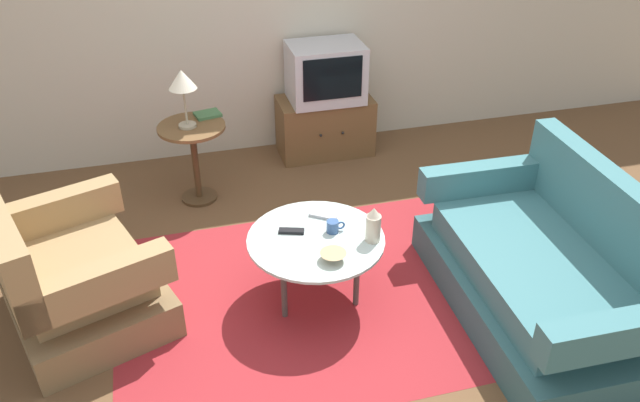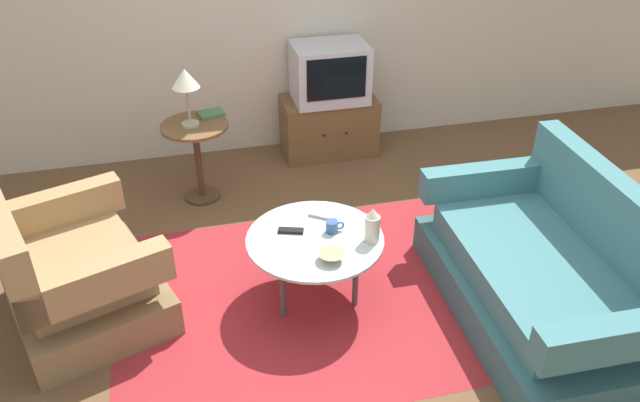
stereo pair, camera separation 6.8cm
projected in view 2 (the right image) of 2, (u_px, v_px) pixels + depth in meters
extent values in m
plane|color=brown|center=(318.00, 298.00, 4.01)|extent=(16.00, 16.00, 0.00)
cube|color=maroon|center=(315.00, 296.00, 4.03)|extent=(2.48, 1.86, 0.00)
cube|color=brown|center=(88.00, 297.00, 3.84)|extent=(1.10, 1.20, 0.24)
cube|color=#93754C|center=(81.00, 270.00, 3.73)|extent=(0.88, 0.89, 0.18)
cube|color=#93754C|center=(5.00, 244.00, 3.40)|extent=(0.46, 0.98, 0.47)
cube|color=#93754C|center=(96.00, 282.00, 3.33)|extent=(0.82, 0.41, 0.21)
cube|color=#93754C|center=(55.00, 209.00, 3.92)|extent=(0.82, 0.41, 0.21)
cube|color=#325C60|center=(533.00, 298.00, 3.83)|extent=(0.98, 1.66, 0.24)
cube|color=#3D7075|center=(540.00, 271.00, 3.72)|extent=(0.83, 1.38, 0.18)
cube|color=#3D7075|center=(614.00, 217.00, 3.62)|extent=(0.18, 1.65, 0.46)
cube|color=#3D7075|center=(489.00, 179.00, 4.24)|extent=(0.94, 0.16, 0.20)
cube|color=#3D7075|center=(627.00, 337.00, 3.00)|extent=(0.94, 0.16, 0.20)
cylinder|color=#B2C6C1|center=(315.00, 239.00, 3.79)|extent=(0.83, 0.83, 0.02)
cylinder|color=#4C4742|center=(311.00, 245.00, 4.12)|extent=(0.04, 0.04, 0.44)
cylinder|color=#4C4742|center=(282.00, 287.00, 3.77)|extent=(0.04, 0.04, 0.44)
cylinder|color=#4C4742|center=(356.00, 277.00, 3.85)|extent=(0.04, 0.04, 0.44)
cylinder|color=brown|center=(194.00, 126.00, 4.70)|extent=(0.50, 0.50, 0.02)
cylinder|color=#47311C|center=(199.00, 163.00, 4.87)|extent=(0.05, 0.05, 0.61)
cylinder|color=#47311C|center=(202.00, 196.00, 5.03)|extent=(0.28, 0.28, 0.02)
cube|color=brown|center=(329.00, 126.00, 5.55)|extent=(0.80, 0.42, 0.50)
sphere|color=black|center=(324.00, 136.00, 5.33)|extent=(0.02, 0.02, 0.02)
sphere|color=black|center=(347.00, 133.00, 5.37)|extent=(0.02, 0.02, 0.02)
cube|color=#B7B7BC|center=(330.00, 73.00, 5.28)|extent=(0.61, 0.44, 0.48)
cube|color=black|center=(337.00, 79.00, 5.08)|extent=(0.49, 0.01, 0.35)
cylinder|color=#9E937A|center=(191.00, 124.00, 4.68)|extent=(0.13, 0.13, 0.02)
cylinder|color=#9E937A|center=(188.00, 105.00, 4.60)|extent=(0.02, 0.02, 0.28)
cone|color=beige|center=(185.00, 78.00, 4.49)|extent=(0.20, 0.20, 0.14)
cylinder|color=beige|center=(372.00, 229.00, 3.71)|extent=(0.09, 0.09, 0.17)
cone|color=beige|center=(373.00, 213.00, 3.65)|extent=(0.08, 0.08, 0.06)
cylinder|color=#335184|center=(332.00, 227.00, 3.81)|extent=(0.07, 0.07, 0.08)
torus|color=#335184|center=(340.00, 226.00, 3.82)|extent=(0.05, 0.01, 0.05)
cone|color=tan|center=(331.00, 257.00, 3.59)|extent=(0.15, 0.15, 0.05)
cube|color=black|center=(291.00, 231.00, 3.83)|extent=(0.16, 0.09, 0.02)
cube|color=#B2B2B7|center=(323.00, 216.00, 3.96)|extent=(0.17, 0.13, 0.02)
cube|color=#3D663D|center=(211.00, 113.00, 4.84)|extent=(0.22, 0.18, 0.02)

